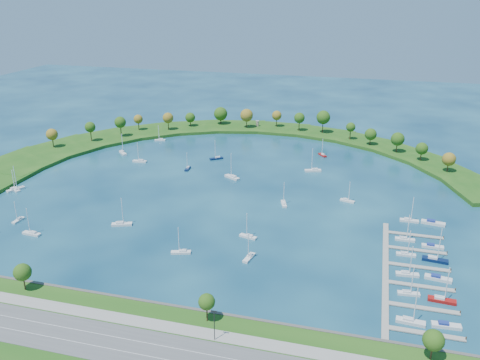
% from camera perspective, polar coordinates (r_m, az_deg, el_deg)
% --- Properties ---
extents(ground, '(700.00, 700.00, 0.00)m').
position_cam_1_polar(ground, '(258.51, -1.36, -1.11)').
color(ground, '#072643').
rests_on(ground, ground).
extents(south_shoreline, '(420.00, 43.10, 11.60)m').
position_cam_1_polar(south_shoreline, '(159.53, -14.58, -17.16)').
color(south_shoreline, '#194913').
rests_on(south_shoreline, ground).
extents(breakwater, '(286.74, 247.64, 2.00)m').
position_cam_1_polar(breakwater, '(315.95, -6.93, 3.15)').
color(breakwater, '#194913').
rests_on(breakwater, ground).
extents(breakwater_trees, '(242.45, 92.48, 15.73)m').
position_cam_1_polar(breakwater_trees, '(341.08, 1.91, 6.33)').
color(breakwater_trees, '#382314').
rests_on(breakwater_trees, breakwater).
extents(harbor_tower, '(2.60, 2.60, 4.04)m').
position_cam_1_polar(harbor_tower, '(367.82, 1.97, 6.40)').
color(harbor_tower, gray).
rests_on(harbor_tower, breakwater).
extents(dock_system, '(24.28, 82.00, 1.60)m').
position_cam_1_polar(dock_system, '(195.20, 18.24, -10.07)').
color(dock_system, gray).
rests_on(dock_system, ground).
extents(moored_boat_0, '(9.52, 5.30, 13.49)m').
position_cam_1_polar(moored_boat_0, '(286.21, 8.24, 1.14)').
color(moored_boat_0, silver).
rests_on(moored_boat_0, ground).
extents(moored_boat_1, '(7.98, 4.31, 11.30)m').
position_cam_1_polar(moored_boat_1, '(200.43, -6.66, -8.00)').
color(moored_boat_1, silver).
rests_on(moored_boat_1, ground).
extents(moored_boat_2, '(7.83, 3.86, 11.09)m').
position_cam_1_polar(moored_boat_2, '(210.63, 0.93, -6.31)').
color(moored_boat_2, silver).
rests_on(moored_boat_2, ground).
extents(moored_boat_3, '(9.65, 7.32, 14.18)m').
position_cam_1_polar(moored_boat_3, '(273.07, -0.88, 0.37)').
color(moored_boat_3, silver).
rests_on(moored_boat_3, ground).
extents(moored_boat_4, '(2.59, 7.17, 10.31)m').
position_cam_1_polar(moored_boat_4, '(287.99, -5.91, 1.36)').
color(moored_boat_4, '#091739').
rests_on(moored_boat_4, ground).
extents(moored_boat_5, '(7.78, 6.64, 11.83)m').
position_cam_1_polar(moored_boat_5, '(303.63, -2.67, 2.52)').
color(moored_boat_5, '#091739').
rests_on(moored_boat_5, ground).
extents(moored_boat_6, '(4.35, 7.94, 11.25)m').
position_cam_1_polar(moored_boat_6, '(241.66, 4.95, -2.61)').
color(moored_boat_6, silver).
rests_on(moored_boat_6, ground).
extents(moored_boat_7, '(8.32, 2.95, 11.99)m').
position_cam_1_polar(moored_boat_7, '(230.17, -22.43, -5.53)').
color(moored_boat_7, silver).
rests_on(moored_boat_7, ground).
extents(moored_boat_8, '(3.55, 7.90, 11.22)m').
position_cam_1_polar(moored_boat_8, '(195.54, 1.04, -8.64)').
color(moored_boat_8, silver).
rests_on(moored_boat_8, ground).
extents(moored_boat_9, '(7.47, 3.63, 10.58)m').
position_cam_1_polar(moored_boat_9, '(343.86, -8.99, 4.52)').
color(moored_boat_9, silver).
rests_on(moored_boat_9, ground).
extents(moored_boat_10, '(9.11, 5.41, 12.95)m').
position_cam_1_polar(moored_boat_10, '(226.75, -13.20, -4.79)').
color(moored_boat_10, silver).
rests_on(moored_boat_10, ground).
extents(moored_boat_11, '(7.60, 5.64, 11.12)m').
position_cam_1_polar(moored_boat_11, '(281.39, -23.98, -0.93)').
color(moored_boat_11, silver).
rests_on(moored_boat_11, ground).
extents(moored_boat_12, '(5.99, 7.00, 10.65)m').
position_cam_1_polar(moored_boat_12, '(313.51, 9.28, 2.86)').
color(moored_boat_12, maroon).
rests_on(moored_boat_12, ground).
extents(moored_boat_13, '(8.00, 8.22, 13.18)m').
position_cam_1_polar(moored_boat_13, '(321.35, -13.07, 3.05)').
color(moored_boat_13, silver).
rests_on(moored_boat_13, ground).
extents(moored_boat_14, '(8.45, 2.88, 12.21)m').
position_cam_1_polar(moored_boat_14, '(304.10, -11.22, 2.15)').
color(moored_boat_14, silver).
rests_on(moored_boat_14, ground).
extents(moored_boat_15, '(6.24, 9.03, 13.04)m').
position_cam_1_polar(moored_boat_15, '(281.58, -23.99, -0.90)').
color(moored_boat_15, silver).
rests_on(moored_boat_15, ground).
extents(moored_boat_16, '(7.41, 3.85, 10.49)m').
position_cam_1_polar(moored_boat_16, '(249.61, 12.00, -2.22)').
color(moored_boat_16, silver).
rests_on(moored_boat_16, ground).
extents(moored_boat_17, '(2.16, 6.61, 9.59)m').
position_cam_1_polar(moored_boat_17, '(245.32, -23.72, -4.08)').
color(moored_boat_17, silver).
rests_on(moored_boat_17, ground).
extents(docked_boat_0, '(9.03, 3.15, 13.03)m').
position_cam_1_polar(docked_boat_0, '(170.88, 18.65, -14.79)').
color(docked_boat_0, silver).
rests_on(docked_boat_0, ground).
extents(docked_boat_1, '(8.92, 3.03, 1.79)m').
position_cam_1_polar(docked_boat_1, '(173.09, 22.19, -14.92)').
color(docked_boat_1, silver).
rests_on(docked_boat_1, ground).
extents(docked_boat_2, '(7.56, 2.79, 10.87)m').
position_cam_1_polar(docked_boat_2, '(184.18, 18.46, -11.94)').
color(docked_boat_2, silver).
rests_on(docked_boat_2, ground).
extents(docked_boat_3, '(9.11, 3.11, 13.17)m').
position_cam_1_polar(docked_boat_3, '(184.29, 21.79, -12.37)').
color(docked_boat_3, maroon).
rests_on(docked_boat_3, ground).
extents(docked_boat_4, '(8.29, 2.95, 11.95)m').
position_cam_1_polar(docked_boat_4, '(194.81, 18.33, -9.96)').
color(docked_boat_4, silver).
rests_on(docked_boat_4, ground).
extents(docked_boat_5, '(9.57, 3.85, 1.90)m').
position_cam_1_polar(docked_boat_5, '(196.04, 21.40, -10.26)').
color(docked_boat_5, silver).
rests_on(docked_boat_5, ground).
extents(docked_boat_6, '(7.41, 2.15, 10.86)m').
position_cam_1_polar(docked_boat_6, '(207.81, 18.19, -7.88)').
color(docked_boat_6, silver).
rests_on(docked_boat_6, ground).
extents(docked_boat_7, '(9.69, 3.71, 13.89)m').
position_cam_1_polar(docked_boat_7, '(207.47, 21.11, -8.31)').
color(docked_boat_7, '#091739').
rests_on(docked_boat_7, ground).
extents(docked_boat_8, '(7.93, 2.32, 11.61)m').
position_cam_1_polar(docked_boat_8, '(219.09, 18.08, -6.30)').
color(docked_boat_8, silver).
rests_on(docked_boat_8, ground).
extents(docked_boat_9, '(8.48, 2.55, 1.72)m').
position_cam_1_polar(docked_boat_9, '(217.26, 20.86, -6.99)').
color(docked_boat_9, silver).
rests_on(docked_boat_9, ground).
extents(docked_boat_10, '(8.11, 2.30, 11.91)m').
position_cam_1_polar(docked_boat_10, '(236.31, 18.53, -4.28)').
color(docked_boat_10, silver).
rests_on(docked_boat_10, ground).
extents(docked_boat_11, '(10.36, 4.24, 2.05)m').
position_cam_1_polar(docked_boat_11, '(237.40, 20.91, -4.52)').
color(docked_boat_11, silver).
rests_on(docked_boat_11, ground).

